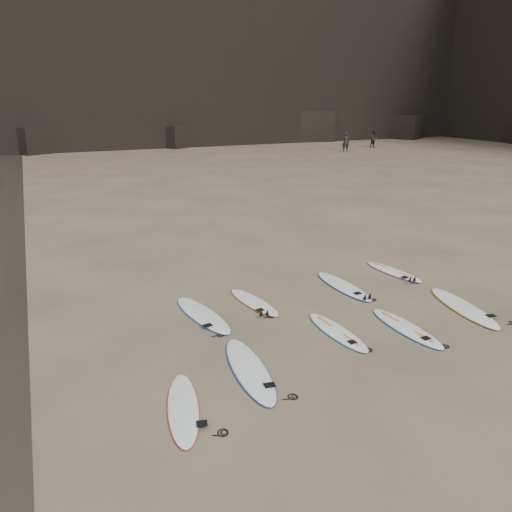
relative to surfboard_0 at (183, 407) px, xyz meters
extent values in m
plane|color=#897559|center=(4.49, 1.06, -0.04)|extent=(240.00, 240.00, 0.00)
cube|color=black|center=(12.49, 46.06, 1.12)|extent=(4.23, 4.46, 2.33)
cube|color=black|center=(29.49, 47.06, 1.76)|extent=(5.95, 5.19, 3.59)
cube|color=black|center=(42.49, 45.06, 1.40)|extent=(5.31, 5.56, 2.88)
cube|color=black|center=(-1.51, 46.06, 1.20)|extent=(4.49, 4.76, 2.49)
ellipsoid|color=white|center=(0.00, 0.00, 0.00)|extent=(1.08, 2.35, 0.08)
ellipsoid|color=white|center=(1.62, 0.72, 0.01)|extent=(0.98, 2.82, 0.10)
ellipsoid|color=white|center=(4.21, 1.42, 0.00)|extent=(0.61, 2.29, 0.08)
ellipsoid|color=white|center=(5.85, 0.92, 0.00)|extent=(0.60, 2.44, 0.09)
ellipsoid|color=white|center=(8.05, 1.26, 0.01)|extent=(1.18, 2.86, 0.10)
ellipsoid|color=white|center=(1.59, 3.67, 0.01)|extent=(1.05, 2.74, 0.10)
ellipsoid|color=white|center=(3.13, 3.88, 0.00)|extent=(0.87, 2.29, 0.08)
ellipsoid|color=white|center=(6.02, 3.87, 0.01)|extent=(0.66, 2.60, 0.09)
ellipsoid|color=white|center=(8.19, 4.28, 0.00)|extent=(0.83, 2.34, 0.08)
imported|color=black|center=(26.90, 34.83, 0.91)|extent=(0.83, 0.75, 1.91)
imported|color=black|center=(31.86, 36.80, 0.89)|extent=(0.94, 0.75, 1.86)
camera|label=1|loc=(-1.97, -7.57, 5.38)|focal=35.00mm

